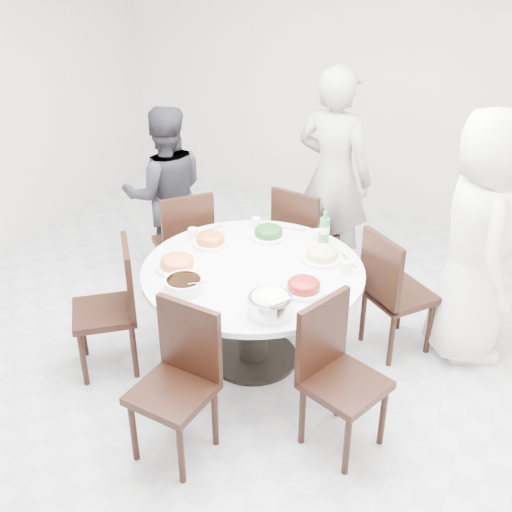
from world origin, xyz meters
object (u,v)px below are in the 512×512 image
at_px(chair_nw, 183,242).
at_px(diner_right, 479,238).
at_px(chair_n, 306,238).
at_px(soup_bowl, 184,284).
at_px(dining_table, 253,315).
at_px(beverage_bottle, 325,227).
at_px(diner_middle, 334,177).
at_px(diner_left, 166,194).
at_px(chair_se, 345,381).
at_px(chair_sw, 104,309).
at_px(chair_s, 172,390).
at_px(chair_ne, 400,292).
at_px(rice_bowl, 270,306).

xyz_separation_m(chair_nw, diner_right, (2.24, 0.19, 0.43)).
height_order(chair_n, soup_bowl, chair_n).
distance_m(dining_table, chair_nw, 1.09).
bearing_deg(soup_bowl, beverage_bottle, 59.34).
xyz_separation_m(diner_middle, diner_left, (-1.28, -0.58, -0.16)).
height_order(chair_nw, diner_right, diner_right).
bearing_deg(beverage_bottle, chair_se, -63.72).
bearing_deg(chair_se, diner_left, 77.30).
relative_size(chair_n, beverage_bottle, 3.88).
bearing_deg(diner_left, chair_n, 153.18).
distance_m(chair_sw, diner_middle, 2.18).
height_order(dining_table, chair_se, chair_se).
height_order(dining_table, beverage_bottle, beverage_bottle).
bearing_deg(diner_middle, chair_sw, 72.88).
relative_size(chair_s, soup_bowl, 3.86).
bearing_deg(chair_sw, chair_s, 20.48).
bearing_deg(chair_ne, diner_middle, -7.77).
xyz_separation_m(dining_table, diner_left, (-1.20, 0.82, 0.38)).
height_order(chair_s, diner_right, diner_right).
relative_size(chair_nw, soup_bowl, 3.86).
xyz_separation_m(chair_ne, chair_nw, (-1.79, 0.01, 0.00)).
distance_m(chair_n, chair_se, 1.81).
bearing_deg(diner_left, chair_s, 84.04).
distance_m(chair_se, rice_bowl, 0.62).
height_order(chair_n, beverage_bottle, beverage_bottle).
height_order(chair_sw, diner_right, diner_right).
relative_size(chair_nw, diner_right, 0.53).
bearing_deg(chair_s, chair_ne, 65.46).
height_order(chair_nw, chair_s, same).
height_order(chair_n, chair_s, same).
relative_size(chair_nw, diner_left, 0.63).
distance_m(diner_left, rice_bowl, 1.98).
bearing_deg(chair_n, chair_nw, 37.55).
relative_size(chair_n, chair_s, 1.00).
bearing_deg(chair_se, dining_table, 78.77).
distance_m(chair_sw, soup_bowl, 0.69).
height_order(diner_right, rice_bowl, diner_right).
distance_m(diner_middle, rice_bowl, 1.87).
xyz_separation_m(diner_right, soup_bowl, (-1.61, -1.20, -0.12)).
bearing_deg(chair_ne, chair_s, 97.99).
height_order(diner_middle, beverage_bottle, diner_middle).
bearing_deg(chair_nw, diner_right, 137.33).
bearing_deg(chair_nw, diner_middle, 172.04).
xyz_separation_m(diner_middle, soup_bowl, (-0.36, -1.83, -0.13)).
relative_size(chair_sw, diner_middle, 0.52).
height_order(chair_sw, soup_bowl, chair_sw).
height_order(chair_n, chair_se, same).
xyz_separation_m(chair_ne, soup_bowl, (-1.16, -1.00, 0.31)).
bearing_deg(diner_right, chair_s, 121.39).
xyz_separation_m(dining_table, soup_bowl, (-0.28, -0.43, 0.41)).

